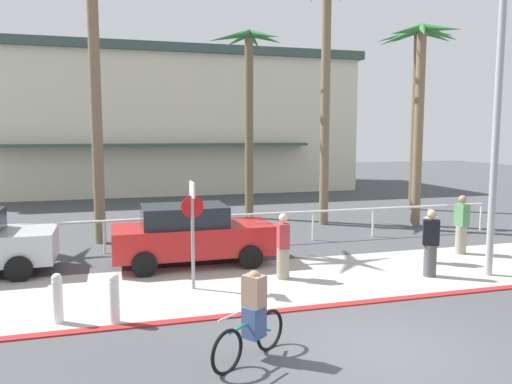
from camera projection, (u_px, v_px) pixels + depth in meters
ground_plane at (238, 236)px, 18.22m from camera, size 80.00×80.00×0.00m
sidewalk_strip at (294, 280)px, 12.68m from camera, size 44.00×4.00×0.02m
curb_paint at (327, 306)px, 10.77m from camera, size 44.00×0.24×0.03m
building_backdrop at (150, 122)px, 33.25m from camera, size 25.69×10.99×8.72m
rail_fence at (249, 220)px, 16.69m from camera, size 18.40×0.08×1.04m
stop_sign_bike_lane at (193, 219)px, 11.77m from camera, size 0.52×0.56×2.56m
bollard_0 at (58, 298)px, 9.77m from camera, size 0.20×0.20×1.00m
bollard_1 at (114, 298)px, 9.76m from camera, size 0.20×0.20×1.00m
streetlight_curb at (504, 108)px, 12.41m from camera, size 0.24×2.54×7.50m
palm_tree_1 at (94, 38)px, 16.22m from camera, size 3.64×3.17×9.50m
palm_tree_2 at (249, 83)px, 21.30m from camera, size 3.23×3.24×7.97m
palm_tree_3 at (327, 44)px, 19.67m from camera, size 3.13×3.27×9.66m
palm_tree_4 at (420, 82)px, 19.63m from camera, size 3.08×3.17×7.84m
palm_tree_5 at (416, 75)px, 23.72m from camera, size 3.64×3.67×8.58m
car_red_1 at (191, 234)px, 14.10m from camera, size 4.40×2.02×1.69m
cyclist_teal_0 at (252, 318)px, 8.23m from camera, size 1.51×1.11×1.50m
pedestrian_0 at (430, 238)px, 14.27m from camera, size 0.48×0.43×1.57m
pedestrian_1 at (283, 249)px, 12.72m from camera, size 0.36×0.43×1.68m
pedestrian_2 at (431, 246)px, 12.92m from camera, size 0.48×0.44×1.75m
pedestrian_3 at (461, 227)px, 15.35m from camera, size 0.33×0.41×1.81m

